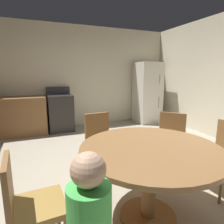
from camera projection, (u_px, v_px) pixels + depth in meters
name	position (u px, v px, depth m)	size (l,w,h in m)	color
ground_plane	(120.00, 176.00, 2.76)	(14.00, 14.00, 0.00)	#A89E89
wall_back	(74.00, 77.00, 5.28)	(5.76, 0.12, 2.70)	beige
kitchen_counter	(6.00, 117.00, 4.46)	(1.77, 0.60, 0.90)	olive
oven_range	(61.00, 112.00, 4.92)	(0.60, 0.60, 1.10)	#2D2B28
refrigerator	(147.00, 93.00, 5.72)	(0.68, 0.68, 1.76)	silver
dining_table	(150.00, 161.00, 1.86)	(1.35, 1.35, 0.76)	olive
chair_north	(100.00, 139.00, 2.82)	(0.45, 0.45, 0.87)	olive
chair_west	(28.00, 203.00, 1.42)	(0.42, 0.42, 0.87)	olive
chair_northeast	(170.00, 139.00, 2.84)	(0.56, 0.56, 0.87)	olive
chair_east	(224.00, 153.00, 2.33)	(0.42, 0.42, 0.87)	olive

